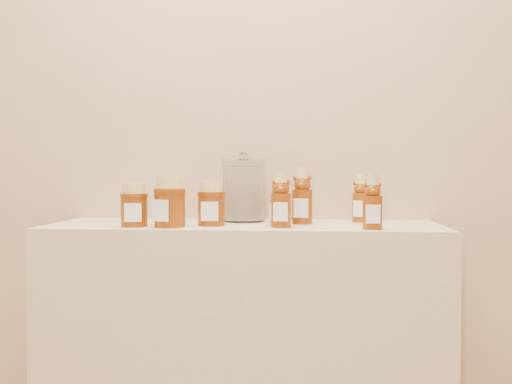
# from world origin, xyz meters

# --- Properties ---
(wall_back) EXTENTS (3.50, 0.02, 2.70)m
(wall_back) POSITION_xyz_m (0.00, 1.75, 1.35)
(wall_back) COLOR tan
(wall_back) RESTS_ON ground
(display_table) EXTENTS (1.20, 0.40, 0.90)m
(display_table) POSITION_xyz_m (0.00, 1.55, 0.45)
(display_table) COLOR #C2B08E
(display_table) RESTS_ON ground
(bear_bottle_back_left) EXTENTS (0.07, 0.07, 0.17)m
(bear_bottle_back_left) POSITION_xyz_m (0.11, 1.52, 0.98)
(bear_bottle_back_left) COLOR #632807
(bear_bottle_back_left) RESTS_ON display_table
(bear_bottle_back_mid) EXTENTS (0.07, 0.07, 0.20)m
(bear_bottle_back_mid) POSITION_xyz_m (0.18, 1.58, 1.00)
(bear_bottle_back_mid) COLOR #632807
(bear_bottle_back_mid) RESTS_ON display_table
(bear_bottle_back_right) EXTENTS (0.07, 0.07, 0.17)m
(bear_bottle_back_right) POSITION_xyz_m (0.37, 1.65, 0.99)
(bear_bottle_back_right) COLOR #632807
(bear_bottle_back_right) RESTS_ON display_table
(bear_bottle_front_left) EXTENTS (0.06, 0.06, 0.18)m
(bear_bottle_front_left) POSITION_xyz_m (0.12, 1.46, 0.99)
(bear_bottle_front_left) COLOR #632807
(bear_bottle_front_left) RESTS_ON display_table
(bear_bottle_front_right) EXTENTS (0.06, 0.06, 0.17)m
(bear_bottle_front_right) POSITION_xyz_m (0.37, 1.42, 0.99)
(bear_bottle_front_right) COLOR #632807
(bear_bottle_front_right) RESTS_ON display_table
(honey_jar_left) EXTENTS (0.10, 0.10, 0.13)m
(honey_jar_left) POSITION_xyz_m (-0.31, 1.45, 0.96)
(honey_jar_left) COLOR #632807
(honey_jar_left) RESTS_ON display_table
(honey_jar_back) EXTENTS (0.09, 0.09, 0.13)m
(honey_jar_back) POSITION_xyz_m (-0.09, 1.49, 0.97)
(honey_jar_back) COLOR #632807
(honey_jar_back) RESTS_ON display_table
(honey_jar_front) EXTENTS (0.12, 0.12, 0.15)m
(honey_jar_front) POSITION_xyz_m (-0.21, 1.44, 0.97)
(honey_jar_front) COLOR #632807
(honey_jar_front) RESTS_ON display_table
(glass_canister) EXTENTS (0.17, 0.17, 0.22)m
(glass_canister) POSITION_xyz_m (-0.01, 1.64, 1.01)
(glass_canister) COLOR white
(glass_canister) RESTS_ON display_table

